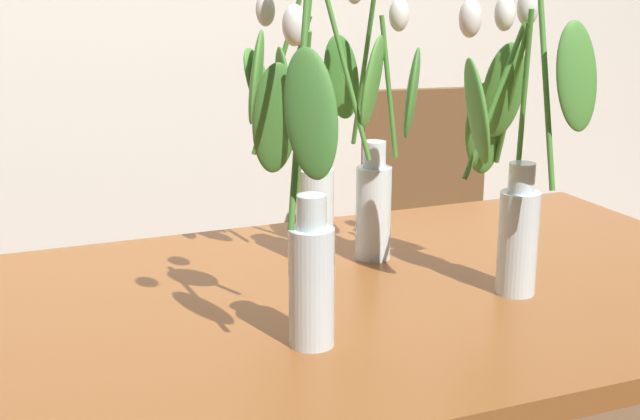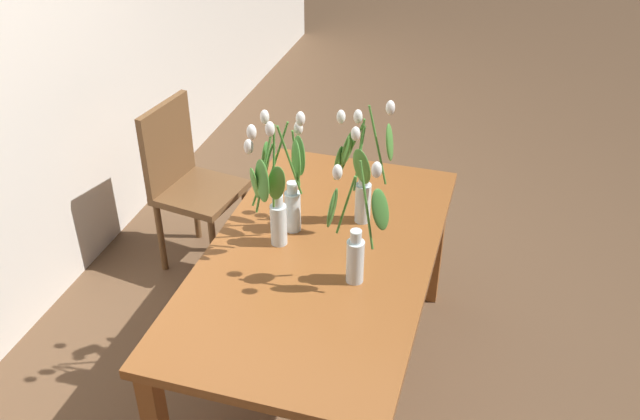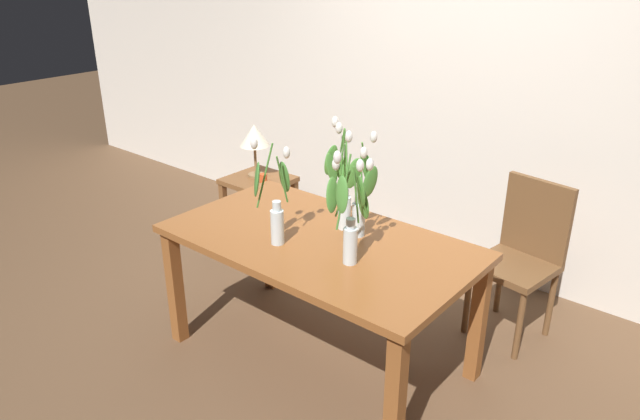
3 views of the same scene
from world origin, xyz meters
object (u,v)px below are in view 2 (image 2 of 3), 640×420
at_px(tulip_vase_0, 361,175).
at_px(tulip_vase_3, 275,196).
at_px(dining_table, 320,271).
at_px(dining_chair, 187,177).
at_px(tulip_vase_2, 355,242).
at_px(tulip_vase_1, 289,191).

xyz_separation_m(tulip_vase_0, tulip_vase_3, (-0.27, 0.28, 0.01)).
distance_m(dining_table, dining_chair, 1.21).
relative_size(tulip_vase_0, tulip_vase_3, 0.99).
relative_size(tulip_vase_2, tulip_vase_3, 0.97).
bearing_deg(dining_chair, tulip_vase_1, -126.63).
bearing_deg(tulip_vase_3, tulip_vase_0, -46.77).
xyz_separation_m(dining_table, tulip_vase_3, (0.00, 0.18, 0.33)).
relative_size(tulip_vase_1, tulip_vase_3, 0.92).
bearing_deg(tulip_vase_1, dining_chair, 53.37).
xyz_separation_m(dining_table, dining_chair, (0.72, 0.96, -0.12)).
bearing_deg(tulip_vase_2, dining_chair, 52.85).
relative_size(tulip_vase_0, tulip_vase_1, 1.08).
height_order(dining_table, tulip_vase_3, tulip_vase_3).
xyz_separation_m(tulip_vase_1, dining_chair, (0.58, 0.79, -0.40)).
xyz_separation_m(tulip_vase_1, tulip_vase_2, (-0.28, -0.35, 0.01)).
xyz_separation_m(tulip_vase_0, dining_chair, (0.46, 1.06, -0.45)).
bearing_deg(dining_table, tulip_vase_0, -20.34).
bearing_deg(tulip_vase_2, dining_table, 52.50).
bearing_deg(tulip_vase_3, tulip_vase_1, -4.64).
bearing_deg(tulip_vase_0, tulip_vase_1, 115.39).
bearing_deg(dining_table, tulip_vase_2, -127.50).
distance_m(tulip_vase_2, dining_chair, 1.48).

